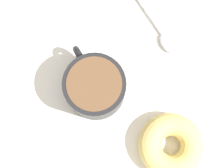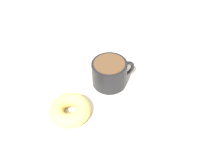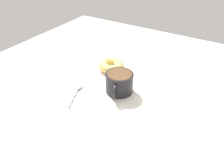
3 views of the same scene
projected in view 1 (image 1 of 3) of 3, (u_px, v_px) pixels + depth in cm
name	position (u px, v px, depth cm)	size (l,w,h in cm)	color
ground_plane	(95.00, 85.00, 60.45)	(120.00, 120.00, 2.00)	#B2BCC6
napkin	(112.00, 86.00, 59.24)	(34.71, 34.71, 0.30)	white
coffee_cup	(97.00, 86.00, 55.51)	(9.11, 11.55, 6.78)	black
donut	(171.00, 146.00, 55.72)	(9.79, 9.79, 3.47)	#E5C66B
spoon	(163.00, 35.00, 60.21)	(6.03, 12.27, 0.90)	silver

